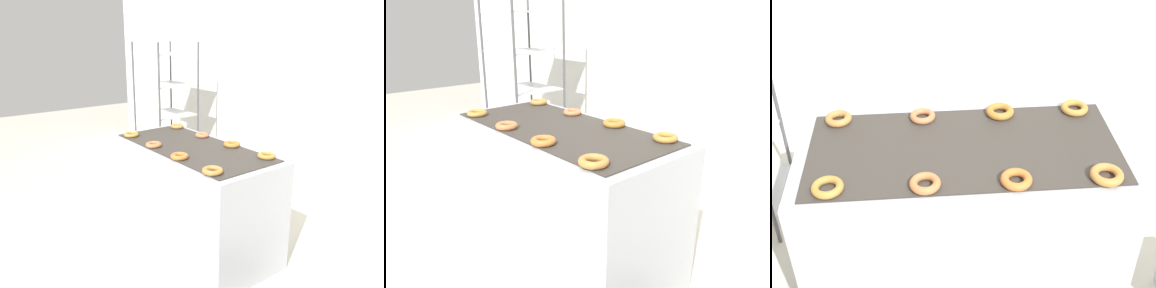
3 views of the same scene
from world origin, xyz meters
TOP-DOWN VIEW (x-y plane):
  - fryer_machine at (0.00, 0.62)m, footprint 1.59×0.75m
  - donut_near_left at (-0.60, 0.36)m, footprint 0.14×0.14m
  - donut_near_midleft at (-0.19, 0.35)m, footprint 0.14×0.14m
  - donut_near_midright at (0.20, 0.35)m, footprint 0.14×0.14m
  - donut_near_right at (0.60, 0.34)m, footprint 0.15×0.15m
  - donut_far_left at (-0.61, 0.90)m, footprint 0.13×0.13m
  - donut_far_midleft at (-0.19, 0.89)m, footprint 0.13×0.13m
  - donut_far_midright at (0.21, 0.89)m, footprint 0.14×0.14m
  - donut_far_right at (0.60, 0.90)m, footprint 0.14×0.14m

SIDE VIEW (x-z plane):
  - fryer_machine at x=0.00m, z-range 0.00..0.93m
  - donut_far_midleft at x=-0.19m, z-range 0.93..0.97m
  - donut_near_left at x=-0.60m, z-range 0.93..0.97m
  - donut_far_right at x=0.60m, z-range 0.93..0.97m
  - donut_near_midleft at x=-0.19m, z-range 0.93..0.97m
  - donut_far_left at x=-0.61m, z-range 0.93..0.97m
  - donut_near_midright at x=0.20m, z-range 0.93..0.97m
  - donut_near_right at x=0.60m, z-range 0.93..0.97m
  - donut_far_midright at x=0.21m, z-range 0.93..0.97m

